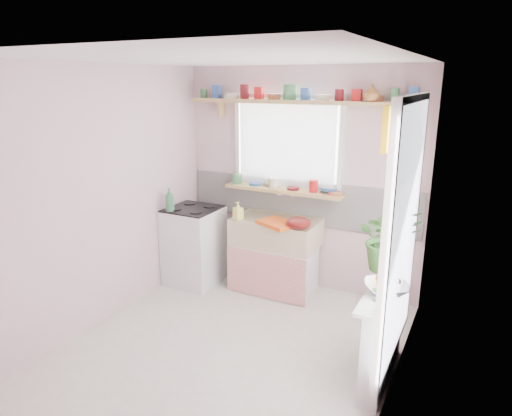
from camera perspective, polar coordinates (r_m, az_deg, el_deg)
The scene contains 19 objects.
room at distance 4.28m, azimuth 10.04°, elevation 2.31°, with size 3.20×3.20×3.20m.
sink_unit at distance 5.22m, azimuth 2.46°, elevation -5.78°, with size 0.95×0.65×1.11m.
cooker at distance 5.46m, azimuth -7.74°, elevation -4.61°, with size 0.58×0.58×0.93m.
radiator_ledge at distance 3.90m, azimuth 15.57°, elevation -14.91°, with size 0.22×0.95×0.78m.
windowsill at distance 5.17m, azimuth 3.42°, elevation 2.23°, with size 1.40×0.22×0.04m, color tan.
pine_shelf at distance 4.97m, azimuth 5.18°, elevation 13.07°, with size 2.52×0.24×0.04m, color tan.
shelf_crockery at distance 4.96m, azimuth 5.20°, elevation 13.94°, with size 2.47×0.11×0.12m.
sill_crockery at distance 5.17m, azimuth 2.93°, elevation 3.08°, with size 1.35×0.11×0.12m.
dish_tray at distance 4.87m, azimuth 2.74°, elevation -1.94°, with size 0.39×0.30×0.04m, color #F05715.
colander at distance 4.77m, azimuth 5.34°, elevation -1.86°, with size 0.27×0.27×0.12m, color #5E1010.
jade_plant at distance 3.99m, azimuth 16.24°, elevation -3.65°, with size 0.52×0.45×0.58m, color #346528.
fruit_bowl at distance 3.66m, azimuth 15.95°, elevation -9.61°, with size 0.33×0.33×0.08m, color silver.
herb_pot at distance 3.31m, azimuth 15.25°, elevation -11.05°, with size 0.11×0.08×0.22m, color #3A6D2B.
soap_bottle_sink at distance 5.05m, azimuth -2.26°, elevation -0.32°, with size 0.09×0.09×0.20m, color #F8FA6F.
sill_cup at distance 5.30m, azimuth 1.53°, elevation 3.28°, with size 0.11×0.11×0.09m, color white.
sill_bowl at distance 5.04m, azimuth 9.09°, elevation 2.27°, with size 0.19×0.19×0.06m, color teal.
shelf_vase at distance 4.66m, azimuth 14.26°, elevation 13.77°, with size 0.16×0.16×0.17m, color #A26231.
cooker_bottle at distance 5.20m, azimuth -10.75°, elevation 1.02°, with size 0.10×0.10×0.27m, color #38704B.
fruit at distance 3.64m, azimuth 16.14°, elevation -8.71°, with size 0.20×0.14×0.10m.
Camera 1 is at (1.87, -3.12, 2.35)m, focal length 32.00 mm.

